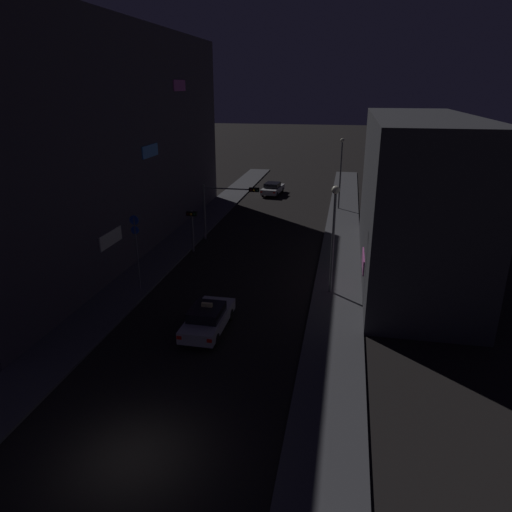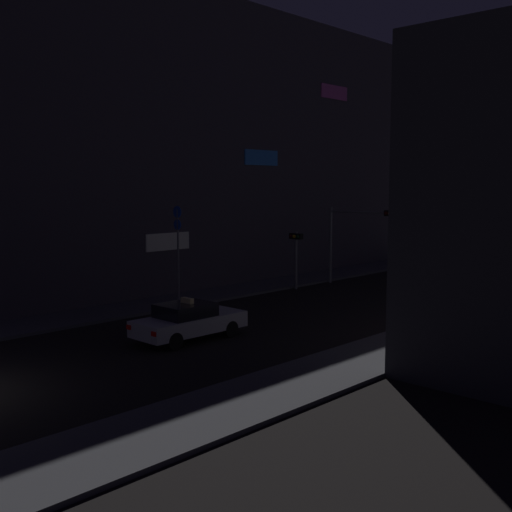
{
  "view_description": "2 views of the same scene",
  "coord_description": "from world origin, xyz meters",
  "px_view_note": "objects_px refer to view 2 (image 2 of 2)",
  "views": [
    {
      "loc": [
        6.57,
        -11.86,
        11.99
      ],
      "look_at": [
        1.31,
        15.31,
        2.04
      ],
      "focal_mm": 33.25,
      "sensor_mm": 36.0,
      "label": 1
    },
    {
      "loc": [
        17.86,
        -6.02,
        5.79
      ],
      "look_at": [
        -0.99,
        13.81,
        2.74
      ],
      "focal_mm": 44.08,
      "sensor_mm": 36.0,
      "label": 2
    }
  ],
  "objects_px": {
    "traffic_light_left_kerb": "(296,248)",
    "street_lamp_near_block": "(414,221)",
    "taxi": "(189,321)",
    "sign_pole_left": "(178,246)",
    "far_car": "(498,252)",
    "traffic_light_overhead": "(357,228)"
  },
  "relations": [
    {
      "from": "traffic_light_overhead",
      "to": "traffic_light_left_kerb",
      "type": "relative_size",
      "value": 1.42
    },
    {
      "from": "traffic_light_overhead",
      "to": "sign_pole_left",
      "type": "xyz_separation_m",
      "value": [
        -2.78,
        -10.99,
        -0.43
      ]
    },
    {
      "from": "taxi",
      "to": "sign_pole_left",
      "type": "height_order",
      "value": "sign_pole_left"
    },
    {
      "from": "taxi",
      "to": "traffic_light_overhead",
      "type": "xyz_separation_m",
      "value": [
        -2.78,
        15.09,
        2.64
      ]
    },
    {
      "from": "sign_pole_left",
      "to": "street_lamp_near_block",
      "type": "height_order",
      "value": "street_lamp_near_block"
    },
    {
      "from": "traffic_light_left_kerb",
      "to": "sign_pole_left",
      "type": "bearing_deg",
      "value": -96.53
    },
    {
      "from": "far_car",
      "to": "traffic_light_left_kerb",
      "type": "xyz_separation_m",
      "value": [
        -2.79,
        -21.16,
        1.62
      ]
    },
    {
      "from": "taxi",
      "to": "traffic_light_left_kerb",
      "type": "relative_size",
      "value": 1.38
    },
    {
      "from": "far_car",
      "to": "sign_pole_left",
      "type": "distance_m",
      "value": 29.25
    },
    {
      "from": "taxi",
      "to": "street_lamp_near_block",
      "type": "height_order",
      "value": "street_lamp_near_block"
    },
    {
      "from": "taxi",
      "to": "far_car",
      "type": "height_order",
      "value": "taxi"
    },
    {
      "from": "traffic_light_overhead",
      "to": "street_lamp_near_block",
      "type": "relative_size",
      "value": 0.7
    },
    {
      "from": "traffic_light_left_kerb",
      "to": "far_car",
      "type": "bearing_deg",
      "value": 82.48
    },
    {
      "from": "traffic_light_overhead",
      "to": "sign_pole_left",
      "type": "distance_m",
      "value": 11.35
    },
    {
      "from": "traffic_light_overhead",
      "to": "traffic_light_left_kerb",
      "type": "bearing_deg",
      "value": -120.46
    },
    {
      "from": "far_car",
      "to": "street_lamp_near_block",
      "type": "distance_m",
      "value": 28.44
    },
    {
      "from": "traffic_light_overhead",
      "to": "sign_pole_left",
      "type": "bearing_deg",
      "value": -104.21
    },
    {
      "from": "taxi",
      "to": "sign_pole_left",
      "type": "bearing_deg",
      "value": 143.66
    },
    {
      "from": "sign_pole_left",
      "to": "street_lamp_near_block",
      "type": "xyz_separation_m",
      "value": [
        11.56,
        1.87,
        1.55
      ]
    },
    {
      "from": "street_lamp_near_block",
      "to": "sign_pole_left",
      "type": "bearing_deg",
      "value": -170.82
    },
    {
      "from": "traffic_light_left_kerb",
      "to": "street_lamp_near_block",
      "type": "bearing_deg",
      "value": -28.97
    },
    {
      "from": "taxi",
      "to": "sign_pole_left",
      "type": "relative_size",
      "value": 0.95
    }
  ]
}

